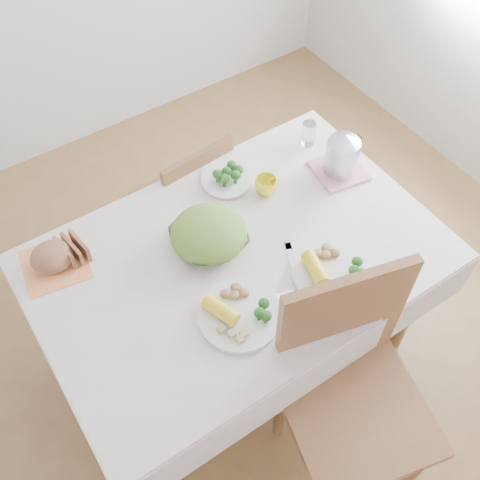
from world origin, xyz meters
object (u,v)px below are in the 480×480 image
dining_table (239,309)px  electric_kettle (343,151)px  chair_near (354,419)px  yellow_mug (266,186)px  dinner_plate_right (332,274)px  chair_far (181,191)px  salad_bowl (209,239)px  dinner_plate_left (239,315)px

dining_table → electric_kettle: 0.79m
chair_near → electric_kettle: size_ratio=5.69×
yellow_mug → electric_kettle: (0.32, -0.08, 0.08)m
yellow_mug → dinner_plate_right: bearing=-94.8°
chair_far → salad_bowl: (-0.17, -0.55, 0.33)m
chair_near → dinner_plate_left: size_ratio=3.68×
salad_bowl → dinner_plate_right: size_ratio=0.91×
dining_table → dinner_plate_right: (0.23, -0.26, 0.40)m
dinner_plate_right → electric_kettle: bearing=47.3°
salad_bowl → electric_kettle: size_ratio=1.43×
electric_kettle → dining_table: bearing=-155.8°
dinner_plate_left → dining_table: bearing=57.0°
salad_bowl → electric_kettle: 0.66m
dining_table → chair_far: 0.67m
dinner_plate_left → yellow_mug: bearing=45.8°
salad_bowl → dinner_plate_left: 0.34m
dinner_plate_left → yellow_mug: yellow_mug is taller
dinner_plate_right → yellow_mug: bearing=85.2°
dining_table → yellow_mug: (0.27, 0.20, 0.42)m
yellow_mug → salad_bowl: bearing=-163.3°
dinner_plate_right → electric_kettle: electric_kettle is taller
dining_table → chair_near: 0.67m
chair_far → electric_kettle: bearing=128.1°
chair_near → dinner_plate_left: chair_near is taller
salad_bowl → dinner_plate_left: salad_bowl is taller
chair_near → salad_bowl: (-0.12, 0.76, 0.33)m
chair_far → dinner_plate_right: chair_far is taller
dining_table → electric_kettle: (0.59, 0.13, 0.51)m
chair_near → dinner_plate_right: chair_near is taller
dining_table → yellow_mug: bearing=37.2°
dining_table → dinner_plate_left: (-0.14, -0.22, 0.40)m
chair_near → yellow_mug: 0.95m
chair_far → salad_bowl: chair_far is taller
dinner_plate_right → yellow_mug: 0.47m
dining_table → chair_far: chair_far is taller
chair_far → electric_kettle: size_ratio=4.43×
dinner_plate_left → yellow_mug: size_ratio=3.08×
dining_table → salad_bowl: size_ratio=5.21×
dining_table → yellow_mug: 0.54m
dining_table → dinner_plate_right: bearing=-48.9°
dining_table → dinner_plate_left: bearing=-123.0°
yellow_mug → chair_near: bearing=-103.6°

